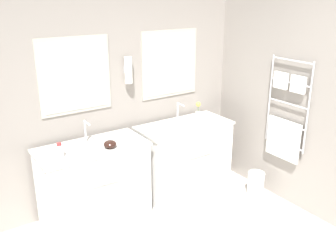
{
  "coord_description": "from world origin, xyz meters",
  "views": [
    {
      "loc": [
        -1.67,
        -1.34,
        2.33
      ],
      "look_at": [
        0.31,
        1.59,
        1.1
      ],
      "focal_mm": 40.0,
      "sensor_mm": 36.0,
      "label": 1
    }
  ],
  "objects_px": {
    "vanity_left": "(96,185)",
    "vanity_right": "(186,158)",
    "amenity_bowl": "(110,144)",
    "toiletry_bottle": "(60,151)",
    "waste_bin": "(256,183)",
    "flower_vase": "(198,112)"
  },
  "relations": [
    {
      "from": "toiletry_bottle",
      "to": "waste_bin",
      "type": "distance_m",
      "value": 2.33
    },
    {
      "from": "vanity_left",
      "to": "flower_vase",
      "type": "relative_size",
      "value": 4.97
    },
    {
      "from": "flower_vase",
      "to": "toiletry_bottle",
      "type": "bearing_deg",
      "value": -175.75
    },
    {
      "from": "vanity_right",
      "to": "flower_vase",
      "type": "height_order",
      "value": "flower_vase"
    },
    {
      "from": "vanity_left",
      "to": "waste_bin",
      "type": "distance_m",
      "value": 1.9
    },
    {
      "from": "vanity_left",
      "to": "vanity_right",
      "type": "distance_m",
      "value": 1.16
    },
    {
      "from": "toiletry_bottle",
      "to": "amenity_bowl",
      "type": "distance_m",
      "value": 0.49
    },
    {
      "from": "toiletry_bottle",
      "to": "vanity_right",
      "type": "bearing_deg",
      "value": 2.04
    },
    {
      "from": "toiletry_bottle",
      "to": "vanity_left",
      "type": "bearing_deg",
      "value": 8.72
    },
    {
      "from": "amenity_bowl",
      "to": "waste_bin",
      "type": "relative_size",
      "value": 0.44
    },
    {
      "from": "vanity_left",
      "to": "vanity_right",
      "type": "bearing_deg",
      "value": 0.0
    },
    {
      "from": "vanity_right",
      "to": "flower_vase",
      "type": "bearing_deg",
      "value": 18.15
    },
    {
      "from": "amenity_bowl",
      "to": "flower_vase",
      "type": "xyz_separation_m",
      "value": [
        1.25,
        0.19,
        0.06
      ]
    },
    {
      "from": "toiletry_bottle",
      "to": "waste_bin",
      "type": "height_order",
      "value": "toiletry_bottle"
    },
    {
      "from": "flower_vase",
      "to": "waste_bin",
      "type": "bearing_deg",
      "value": -57.78
    },
    {
      "from": "toiletry_bottle",
      "to": "amenity_bowl",
      "type": "bearing_deg",
      "value": -6.68
    },
    {
      "from": "vanity_right",
      "to": "amenity_bowl",
      "type": "relative_size",
      "value": 8.68
    },
    {
      "from": "vanity_right",
      "to": "toiletry_bottle",
      "type": "distance_m",
      "value": 1.59
    },
    {
      "from": "vanity_left",
      "to": "vanity_right",
      "type": "relative_size",
      "value": 1.0
    },
    {
      "from": "vanity_left",
      "to": "vanity_right",
      "type": "height_order",
      "value": "same"
    },
    {
      "from": "toiletry_bottle",
      "to": "amenity_bowl",
      "type": "xyz_separation_m",
      "value": [
        0.49,
        -0.06,
        -0.03
      ]
    },
    {
      "from": "vanity_left",
      "to": "waste_bin",
      "type": "bearing_deg",
      "value": -17.36
    }
  ]
}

